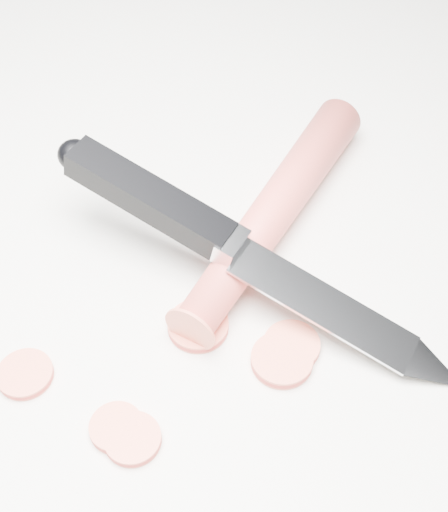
% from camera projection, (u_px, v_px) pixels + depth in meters
% --- Properties ---
extents(ground, '(2.40, 2.40, 0.00)m').
position_uv_depth(ground, '(207.00, 292.00, 0.46)').
color(ground, silver).
rests_on(ground, ground).
extents(carrot, '(0.07, 0.22, 0.03)m').
position_uv_depth(carrot, '(275.00, 210.00, 0.48)').
color(carrot, '#D9443C').
rests_on(carrot, ground).
extents(carrot_slice_0, '(0.04, 0.04, 0.01)m').
position_uv_depth(carrot_slice_0, '(282.00, 360.00, 0.42)').
color(carrot_slice_0, '#EC6348').
rests_on(carrot_slice_0, ground).
extents(carrot_slice_1, '(0.03, 0.03, 0.01)m').
position_uv_depth(carrot_slice_1, '(133.00, 439.00, 0.39)').
color(carrot_slice_1, '#EC6348').
rests_on(carrot_slice_1, ground).
extents(carrot_slice_2, '(0.03, 0.03, 0.01)m').
position_uv_depth(carrot_slice_2, '(292.00, 346.00, 0.43)').
color(carrot_slice_2, '#EC6348').
rests_on(carrot_slice_2, ground).
extents(carrot_slice_3, '(0.03, 0.03, 0.01)m').
position_uv_depth(carrot_slice_3, '(25.00, 374.00, 0.42)').
color(carrot_slice_3, '#EC6348').
rests_on(carrot_slice_3, ground).
extents(carrot_slice_4, '(0.04, 0.04, 0.01)m').
position_uv_depth(carrot_slice_4, '(198.00, 326.00, 0.44)').
color(carrot_slice_4, '#EC6348').
rests_on(carrot_slice_4, ground).
extents(carrot_slice_5, '(0.03, 0.03, 0.01)m').
position_uv_depth(carrot_slice_5, '(116.00, 428.00, 0.40)').
color(carrot_slice_5, '#EC6348').
rests_on(carrot_slice_5, ground).
extents(kitchen_knife, '(0.29, 0.09, 0.07)m').
position_uv_depth(kitchen_knife, '(254.00, 255.00, 0.43)').
color(kitchen_knife, '#B8BABF').
rests_on(kitchen_knife, ground).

